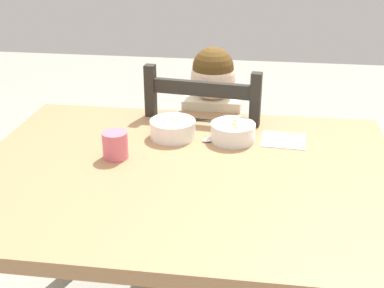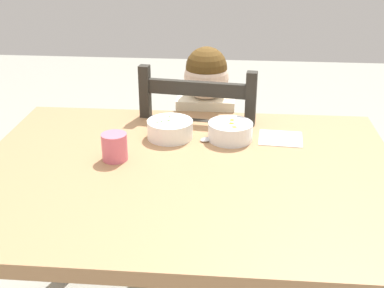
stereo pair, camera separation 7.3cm
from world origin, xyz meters
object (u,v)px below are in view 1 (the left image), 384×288
object	(u,v)px
child_figure	(211,132)
drinking_cup	(115,145)
dining_chair	(209,173)
bowl_of_carrots	(233,131)
spoon	(213,138)
dining_table	(185,200)
bowl_of_peas	(173,128)

from	to	relation	value
child_figure	drinking_cup	xyz separation A→B (m)	(-0.24, -0.47, 0.14)
dining_chair	bowl_of_carrots	distance (m)	0.45
bowl_of_carrots	drinking_cup	xyz separation A→B (m)	(-0.34, -0.18, 0.01)
spoon	drinking_cup	bearing A→B (deg)	-148.08
dining_table	spoon	size ratio (longest dim) A/B	10.91
spoon	bowl_of_peas	bearing A→B (deg)	178.59
dining_table	child_figure	world-z (taller)	child_figure
drinking_cup	spoon	bearing A→B (deg)	31.92
bowl_of_carrots	drinking_cup	world-z (taller)	drinking_cup
dining_table	child_figure	xyz separation A→B (m)	(0.03, 0.52, 0.00)
dining_table	bowl_of_peas	world-z (taller)	bowl_of_peas
dining_chair	drinking_cup	world-z (taller)	dining_chair
spoon	bowl_of_carrots	bearing A→B (deg)	3.04
dining_chair	child_figure	world-z (taller)	child_figure
dining_chair	child_figure	size ratio (longest dim) A/B	0.96
dining_chair	drinking_cup	xyz separation A→B (m)	(-0.24, -0.48, 0.32)
dining_table	spoon	xyz separation A→B (m)	(0.06, 0.22, 0.11)
spoon	dining_chair	bearing A→B (deg)	98.03
child_figure	spoon	bearing A→B (deg)	-82.94
child_figure	bowl_of_carrots	bearing A→B (deg)	-71.24
dining_table	bowl_of_carrots	bearing A→B (deg)	60.82
child_figure	spoon	world-z (taller)	child_figure
bowl_of_peas	drinking_cup	xyz separation A→B (m)	(-0.14, -0.18, 0.01)
bowl_of_peas	dining_table	bearing A→B (deg)	-71.88
dining_table	spoon	world-z (taller)	spoon
bowl_of_peas	spoon	xyz separation A→B (m)	(0.14, -0.00, -0.03)
bowl_of_peas	dining_chair	bearing A→B (deg)	72.76
dining_table	bowl_of_peas	xyz separation A→B (m)	(-0.07, 0.22, 0.13)
child_figure	bowl_of_peas	size ratio (longest dim) A/B	6.43
bowl_of_carrots	spoon	distance (m)	0.07
dining_table	bowl_of_carrots	size ratio (longest dim) A/B	8.56
dining_table	drinking_cup	world-z (taller)	drinking_cup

